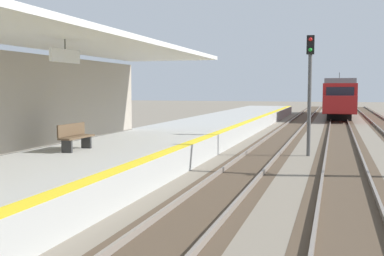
% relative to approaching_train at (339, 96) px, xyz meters
% --- Properties ---
extents(station_platform, '(5.00, 80.00, 0.91)m').
position_rel_approaching_train_xyz_m(station_platform, '(-7.80, -34.90, -1.73)').
color(station_platform, '#A8A8A3').
rests_on(station_platform, ground).
extents(track_pair_nearest_platform, '(2.34, 120.00, 0.16)m').
position_rel_approaching_train_xyz_m(track_pair_nearest_platform, '(-3.40, -30.90, -2.13)').
color(track_pair_nearest_platform, '#4C3D2D').
rests_on(track_pair_nearest_platform, ground).
extents(track_pair_middle, '(2.34, 120.00, 0.16)m').
position_rel_approaching_train_xyz_m(track_pair_middle, '(-0.00, -30.90, -2.13)').
color(track_pair_middle, '#4C3D2D').
rests_on(track_pair_middle, ground).
extents(approaching_train, '(2.93, 19.60, 4.76)m').
position_rel_approaching_train_xyz_m(approaching_train, '(0.00, 0.00, 0.00)').
color(approaching_train, maroon).
rests_on(approaching_train, ground).
extents(rail_signal_post, '(0.32, 0.34, 5.20)m').
position_rel_approaching_train_xyz_m(rail_signal_post, '(-1.46, -30.24, 1.02)').
color(rail_signal_post, '#4C4C4C').
rests_on(rail_signal_post, ground).
extents(platform_bench, '(0.45, 1.60, 0.88)m').
position_rel_approaching_train_xyz_m(platform_bench, '(-8.55, -37.56, -0.80)').
color(platform_bench, brown).
rests_on(platform_bench, station_platform).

